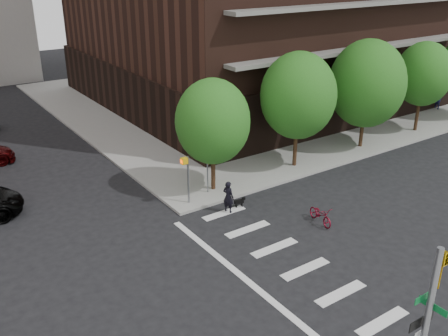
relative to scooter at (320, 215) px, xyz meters
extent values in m
plane|color=black|center=(-6.31, -2.51, -0.46)|extent=(120.00, 120.00, 0.00)
cube|color=gray|center=(14.19, 20.99, -0.38)|extent=(39.00, 33.00, 0.15)
cube|color=silver|center=(-3.31, -6.51, -0.45)|extent=(2.40, 0.50, 0.01)
cube|color=silver|center=(-3.31, -4.51, -0.45)|extent=(2.40, 0.50, 0.01)
cube|color=silver|center=(-3.31, -2.51, -0.45)|extent=(2.40, 0.50, 0.01)
cube|color=silver|center=(-3.31, -0.51, -0.45)|extent=(2.40, 0.50, 0.01)
cube|color=silver|center=(-3.31, 1.49, -0.45)|extent=(2.40, 0.50, 0.01)
cube|color=silver|center=(-3.31, 3.49, -0.45)|extent=(2.40, 0.50, 0.01)
cube|color=silver|center=(-5.81, -2.51, -0.45)|extent=(0.30, 13.00, 0.01)
cube|color=black|center=(11.69, 21.49, 1.69)|extent=(25.50, 25.50, 4.00)
cube|color=maroon|center=(24.89, 11.99, 2.49)|extent=(1.40, 5.00, 0.20)
cylinder|color=#301E11|center=(-2.31, 5.99, 0.84)|extent=(0.24, 0.24, 2.30)
sphere|color=#235B19|center=(-2.31, 5.99, 3.59)|extent=(4.00, 4.00, 4.00)
cylinder|color=#301E11|center=(3.69, 5.99, 0.99)|extent=(0.24, 0.24, 2.60)
sphere|color=#235B19|center=(3.69, 5.99, 4.09)|extent=(4.50, 4.50, 4.50)
cylinder|color=#301E11|center=(9.69, 5.99, 0.84)|extent=(0.24, 0.24, 2.30)
sphere|color=#235B19|center=(9.69, 5.99, 3.99)|extent=(5.00, 5.00, 5.00)
cylinder|color=#301E11|center=(15.69, 5.99, 0.99)|extent=(0.24, 0.24, 2.60)
sphere|color=#235B19|center=(15.69, 5.99, 3.89)|extent=(4.00, 4.00, 4.00)
imported|color=gold|center=(-6.56, -10.01, 4.99)|extent=(0.16, 0.20, 1.00)
cube|color=#0A5926|center=(-6.81, -9.86, 4.29)|extent=(0.75, 0.02, 0.18)
cube|color=#0A5926|center=(-6.66, -10.01, 4.04)|extent=(0.02, 0.75, 0.18)
cube|color=black|center=(-6.81, -9.89, 3.59)|extent=(0.90, 0.02, 0.28)
cylinder|color=slate|center=(-4.31, 5.29, 0.99)|extent=(0.10, 0.10, 2.60)
cube|color=gold|center=(-4.51, 5.29, 2.09)|extent=(0.32, 0.25, 0.32)
cylinder|color=slate|center=(-2.81, 5.79, 0.79)|extent=(0.08, 0.08, 2.20)
cube|color=gold|center=(-2.81, 5.64, 1.69)|extent=(0.64, 0.02, 0.64)
imported|color=maroon|center=(0.00, 0.00, 0.00)|extent=(0.89, 1.81, 0.91)
imported|color=black|center=(-3.05, 3.49, 0.39)|extent=(0.72, 0.60, 1.70)
cube|color=black|center=(-2.29, 3.61, -0.14)|extent=(0.52, 0.25, 0.20)
cube|color=black|center=(-2.02, 3.56, -0.02)|extent=(0.16, 0.14, 0.14)
cylinder|color=black|center=(-2.14, 3.65, -0.35)|extent=(0.05, 0.05, 0.22)
cylinder|color=black|center=(-2.44, 3.56, -0.35)|extent=(0.05, 0.05, 0.22)
imported|color=navy|center=(22.00, 8.49, 0.55)|extent=(0.95, 0.82, 1.71)
camera|label=1|loc=(-16.06, -15.03, 11.57)|focal=40.00mm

